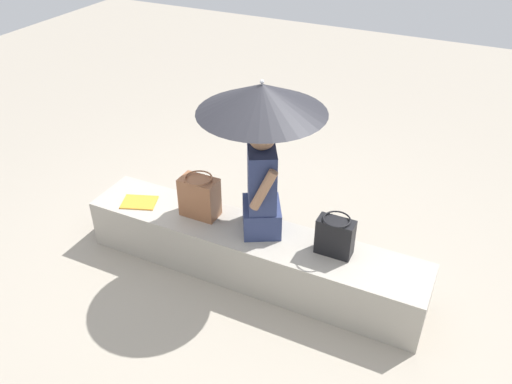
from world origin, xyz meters
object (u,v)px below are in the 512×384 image
Objects in this scene: person_seated at (262,186)px; handbag_black at (335,236)px; magazine at (139,202)px; parasol at (262,98)px; tote_bag_canvas at (200,197)px.

handbag_black is at bearing -3.49° from person_seated.
parasol is at bearing -8.86° from magazine.
handbag_black reaches higher than magazine.
parasol is 1.10m from handbag_black.
handbag_black is at bearing -17.20° from magazine.
person_seated is 2.58× the size of tote_bag_canvas.
parasol is (-0.04, 0.08, 0.65)m from person_seated.
tote_bag_canvas is at bearing -165.43° from parasol.
person_seated reaches higher than magazine.
tote_bag_canvas reaches higher than handbag_black.
parasol is 1.00m from tote_bag_canvas.
parasol is at bearing 117.14° from person_seated.
handbag_black is 1.10× the size of magazine.
magazine is (-1.66, -0.09, -0.14)m from handbag_black.
person_seated is at bearing -62.86° from parasol.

